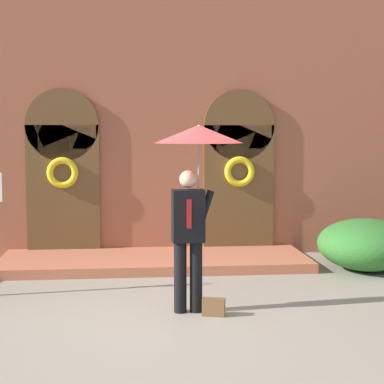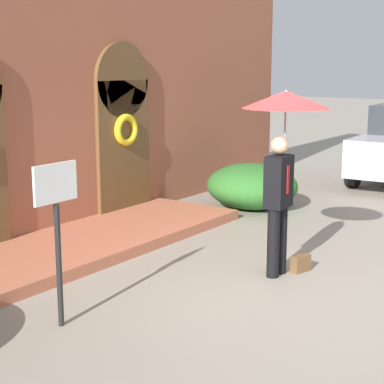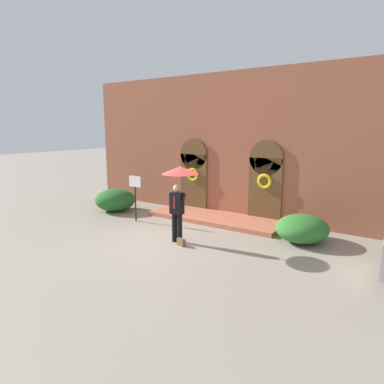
{
  "view_description": "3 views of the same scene",
  "coord_description": "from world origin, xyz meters",
  "px_view_note": "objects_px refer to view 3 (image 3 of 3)",
  "views": [
    {
      "loc": [
        -0.44,
        -7.74,
        2.28
      ],
      "look_at": [
        0.46,
        1.23,
        1.43
      ],
      "focal_mm": 60.0,
      "sensor_mm": 36.0,
      "label": 1
    },
    {
      "loc": [
        -6.79,
        -3.53,
        2.71
      ],
      "look_at": [
        0.02,
        1.31,
        1.01
      ],
      "focal_mm": 60.0,
      "sensor_mm": 36.0,
      "label": 2
    },
    {
      "loc": [
        6.41,
        -7.94,
        3.49
      ],
      "look_at": [
        -0.21,
        1.75,
        1.28
      ],
      "focal_mm": 32.0,
      "sensor_mm": 36.0,
      "label": 3
    }
  ],
  "objects_px": {
    "person_with_umbrella": "(179,181)",
    "shrub_left": "(115,200)",
    "handbag": "(181,242)",
    "sign_post": "(135,191)",
    "shrub_right": "(302,228)"
  },
  "relations": [
    {
      "from": "person_with_umbrella",
      "to": "shrub_left",
      "type": "distance_m",
      "value": 5.26
    },
    {
      "from": "handbag",
      "to": "shrub_left",
      "type": "bearing_deg",
      "value": 173.34
    },
    {
      "from": "handbag",
      "to": "sign_post",
      "type": "distance_m",
      "value": 3.47
    },
    {
      "from": "handbag",
      "to": "person_with_umbrella",
      "type": "bearing_deg",
      "value": 150.47
    },
    {
      "from": "handbag",
      "to": "shrub_left",
      "type": "height_order",
      "value": "shrub_left"
    },
    {
      "from": "person_with_umbrella",
      "to": "sign_post",
      "type": "height_order",
      "value": "person_with_umbrella"
    },
    {
      "from": "sign_post",
      "to": "shrub_right",
      "type": "relative_size",
      "value": 0.99
    },
    {
      "from": "person_with_umbrella",
      "to": "handbag",
      "type": "xyz_separation_m",
      "value": [
        0.2,
        -0.2,
        -1.8
      ]
    },
    {
      "from": "person_with_umbrella",
      "to": "handbag",
      "type": "distance_m",
      "value": 1.82
    },
    {
      "from": "shrub_left",
      "to": "shrub_right",
      "type": "distance_m",
      "value": 7.82
    },
    {
      "from": "handbag",
      "to": "shrub_right",
      "type": "xyz_separation_m",
      "value": [
        2.88,
        2.42,
        0.31
      ]
    },
    {
      "from": "sign_post",
      "to": "shrub_left",
      "type": "distance_m",
      "value": 2.14
    },
    {
      "from": "handbag",
      "to": "shrub_left",
      "type": "xyz_separation_m",
      "value": [
        -4.93,
        2.0,
        0.35
      ]
    },
    {
      "from": "sign_post",
      "to": "shrub_left",
      "type": "height_order",
      "value": "sign_post"
    },
    {
      "from": "person_with_umbrella",
      "to": "shrub_left",
      "type": "relative_size",
      "value": 1.39
    }
  ]
}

